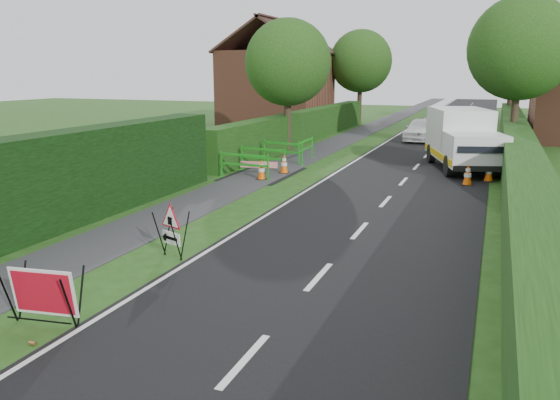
% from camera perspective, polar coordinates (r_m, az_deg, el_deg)
% --- Properties ---
extents(ground, '(120.00, 120.00, 0.00)m').
position_cam_1_polar(ground, '(11.18, -9.96, -8.01)').
color(ground, '#214614').
rests_on(ground, ground).
extents(road_surface, '(6.00, 90.00, 0.02)m').
position_cam_1_polar(road_surface, '(44.13, 17.61, 7.40)').
color(road_surface, black).
rests_on(road_surface, ground).
extents(footpath, '(2.00, 90.00, 0.02)m').
position_cam_1_polar(footpath, '(44.85, 10.53, 7.88)').
color(footpath, '#2D2D30').
rests_on(footpath, ground).
extents(hedge_west_far, '(1.00, 24.00, 1.80)m').
position_cam_1_polar(hedge_west_far, '(32.84, 2.63, 6.19)').
color(hedge_west_far, '#14380F').
rests_on(hedge_west_far, ground).
extents(hedge_east, '(1.20, 50.00, 1.50)m').
position_cam_1_polar(hedge_east, '(25.18, 23.42, 2.96)').
color(hedge_east, '#14380F').
rests_on(hedge_east, ground).
extents(house_west, '(7.50, 7.40, 7.88)m').
position_cam_1_polar(house_west, '(41.85, -0.31, 11.69)').
color(house_west, brown).
rests_on(house_west, ground).
extents(tree_nw, '(4.40, 4.40, 6.70)m').
position_cam_1_polar(tree_nw, '(28.70, 0.83, 14.16)').
color(tree_nw, '#2D2116').
rests_on(tree_nw, ground).
extents(tree_ne, '(5.20, 5.20, 7.79)m').
position_cam_1_polar(tree_ne, '(30.88, 23.86, 14.30)').
color(tree_ne, '#2D2116').
rests_on(tree_ne, ground).
extents(tree_fw, '(4.80, 4.80, 7.24)m').
position_cam_1_polar(tree_fw, '(44.03, 8.44, 14.15)').
color(tree_fw, '#2D2116').
rests_on(tree_fw, ground).
extents(tree_fe, '(4.20, 4.20, 6.33)m').
position_cam_1_polar(tree_fe, '(46.85, 23.12, 12.45)').
color(tree_fe, '#2D2116').
rests_on(tree_fe, ground).
extents(red_rect_sign, '(1.20, 0.84, 0.96)m').
position_cam_1_polar(red_rect_sign, '(9.65, -23.50, -8.95)').
color(red_rect_sign, black).
rests_on(red_rect_sign, ground).
extents(triangle_sign, '(0.91, 0.91, 1.05)m').
position_cam_1_polar(triangle_sign, '(12.14, -11.44, -2.73)').
color(triangle_sign, black).
rests_on(triangle_sign, ground).
extents(works_van, '(3.64, 5.82, 2.49)m').
position_cam_1_polar(works_van, '(24.30, 18.56, 6.18)').
color(works_van, silver).
rests_on(works_van, ground).
extents(traffic_cone_0, '(0.38, 0.38, 0.79)m').
position_cam_1_polar(traffic_cone_0, '(20.87, 19.02, 2.51)').
color(traffic_cone_0, black).
rests_on(traffic_cone_0, ground).
extents(traffic_cone_1, '(0.38, 0.38, 0.79)m').
position_cam_1_polar(traffic_cone_1, '(21.87, 21.00, 2.82)').
color(traffic_cone_1, black).
rests_on(traffic_cone_1, ground).
extents(traffic_cone_2, '(0.38, 0.38, 0.79)m').
position_cam_1_polar(traffic_cone_2, '(24.52, 20.21, 3.92)').
color(traffic_cone_2, black).
rests_on(traffic_cone_2, ground).
extents(traffic_cone_3, '(0.38, 0.38, 0.79)m').
position_cam_1_polar(traffic_cone_3, '(20.81, -1.94, 3.20)').
color(traffic_cone_3, black).
rests_on(traffic_cone_3, ground).
extents(traffic_cone_4, '(0.38, 0.38, 0.79)m').
position_cam_1_polar(traffic_cone_4, '(22.10, 0.43, 3.80)').
color(traffic_cone_4, black).
rests_on(traffic_cone_4, ground).
extents(ped_barrier_0, '(2.07, 0.42, 1.00)m').
position_cam_1_polar(ped_barrier_0, '(20.97, -3.76, 3.92)').
color(ped_barrier_0, '#188518').
rests_on(ped_barrier_0, ground).
extents(ped_barrier_1, '(2.08, 0.52, 1.00)m').
position_cam_1_polar(ped_barrier_1, '(22.55, -1.82, 4.59)').
color(ped_barrier_1, '#188518').
rests_on(ped_barrier_1, ground).
extents(ped_barrier_2, '(2.09, 0.73, 1.00)m').
position_cam_1_polar(ped_barrier_2, '(24.44, 0.28, 5.27)').
color(ped_barrier_2, '#188518').
rests_on(ped_barrier_2, ground).
extents(ped_barrier_3, '(0.39, 2.07, 1.00)m').
position_cam_1_polar(ped_barrier_3, '(25.41, 2.72, 5.56)').
color(ped_barrier_3, '#188518').
rests_on(ped_barrier_3, ground).
extents(redwhite_plank, '(1.48, 0.35, 0.25)m').
position_cam_1_polar(redwhite_plank, '(21.67, -2.21, 2.54)').
color(redwhite_plank, red).
rests_on(redwhite_plank, ground).
extents(litter_can, '(0.12, 0.07, 0.07)m').
position_cam_1_polar(litter_can, '(9.28, -24.44, -13.66)').
color(litter_can, '#BF7F4C').
rests_on(litter_can, ground).
extents(hatchback_car, '(1.74, 4.06, 1.37)m').
position_cam_1_polar(hatchback_car, '(33.74, 14.50, 7.15)').
color(hatchback_car, white).
rests_on(hatchback_car, ground).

